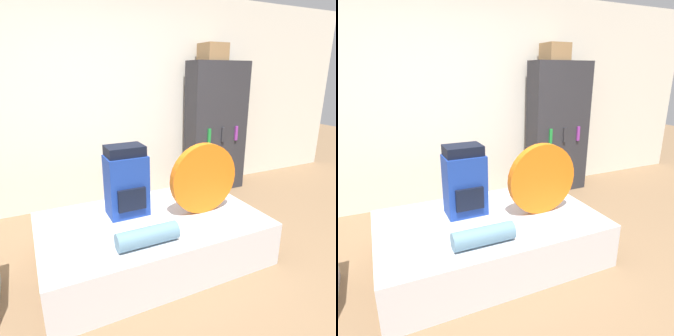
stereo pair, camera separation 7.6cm
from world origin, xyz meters
TOP-DOWN VIEW (x-y plane):
  - ground_plane at (0.00, 0.00)m, footprint 16.00×16.00m
  - wall_back at (0.00, 2.05)m, footprint 8.00×0.05m
  - bed at (-0.01, 0.54)m, footprint 1.94×1.18m
  - backpack at (-0.17, 0.73)m, footprint 0.36×0.29m
  - tent_bag at (0.48, 0.46)m, footprint 0.65×0.07m
  - sleeping_roll at (-0.20, 0.16)m, footprint 0.48×0.14m
  - bookshelf at (1.51, 1.77)m, footprint 0.84×0.35m
  - cardboard_box at (1.42, 1.80)m, footprint 0.31×0.31m

SIDE VIEW (x-z plane):
  - ground_plane at x=0.00m, z-range 0.00..0.00m
  - bed at x=-0.01m, z-range 0.00..0.40m
  - sleeping_roll at x=-0.20m, z-range 0.40..0.54m
  - backpack at x=-0.17m, z-range 0.39..1.03m
  - tent_bag at x=0.48m, z-range 0.40..1.05m
  - bookshelf at x=1.51m, z-range 0.00..1.79m
  - wall_back at x=0.00m, z-range 0.00..2.60m
  - cardboard_box at x=1.42m, z-range 1.79..2.01m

